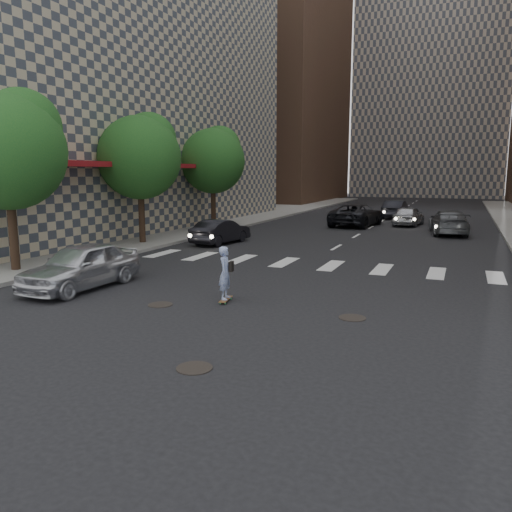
{
  "coord_description": "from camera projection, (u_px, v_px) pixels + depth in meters",
  "views": [
    {
      "loc": [
        5.76,
        -10.41,
        3.7
      ],
      "look_at": [
        0.26,
        2.84,
        1.3
      ],
      "focal_mm": 35.0,
      "sensor_mm": 36.0,
      "label": 1
    }
  ],
  "objects": [
    {
      "name": "ground",
      "position": [
        202.0,
        325.0,
        12.28
      ],
      "size": [
        160.0,
        160.0,
        0.0
      ],
      "primitive_type": "plane",
      "color": "black",
      "rests_on": "ground"
    },
    {
      "name": "sidewalk_left",
      "position": [
        158.0,
        224.0,
        35.97
      ],
      "size": [
        13.0,
        80.0,
        0.15
      ],
      "primitive_type": "cube",
      "color": "gray",
      "rests_on": "ground"
    },
    {
      "name": "building_left",
      "position": [
        91.0,
        43.0,
        34.05
      ],
      "size": [
        16.4,
        33.0,
        25.0
      ],
      "color": "tan",
      "rests_on": "ground"
    },
    {
      "name": "tower_left",
      "position": [
        266.0,
        49.0,
        66.64
      ],
      "size": [
        18.0,
        24.0,
        40.0
      ],
      "primitive_type": "cube",
      "color": "brown",
      "rests_on": "ground"
    },
    {
      "name": "tower_center",
      "position": [
        435.0,
        44.0,
        79.37
      ],
      "size": [
        22.0,
        20.0,
        48.0
      ],
      "primitive_type": "cube",
      "color": "#ADA08E",
      "rests_on": "ground"
    },
    {
      "name": "tree_a",
      "position": [
        10.0,
        146.0,
        17.94
      ],
      "size": [
        4.2,
        4.2,
        6.6
      ],
      "color": "#382619",
      "rests_on": "sidewalk_left"
    },
    {
      "name": "tree_b",
      "position": [
        142.0,
        154.0,
        25.23
      ],
      "size": [
        4.2,
        4.2,
        6.6
      ],
      "color": "#382619",
      "rests_on": "sidewalk_left"
    },
    {
      "name": "tree_c",
      "position": [
        214.0,
        158.0,
        32.52
      ],
      "size": [
        4.2,
        4.2,
        6.6
      ],
      "color": "#382619",
      "rests_on": "sidewalk_left"
    },
    {
      "name": "manhole_a",
      "position": [
        194.0,
        368.0,
        9.54
      ],
      "size": [
        0.7,
        0.7,
        0.02
      ],
      "primitive_type": "cylinder",
      "color": "black",
      "rests_on": "ground"
    },
    {
      "name": "manhole_b",
      "position": [
        160.0,
        305.0,
        14.13
      ],
      "size": [
        0.7,
        0.7,
        0.02
      ],
      "primitive_type": "cylinder",
      "color": "black",
      "rests_on": "ground"
    },
    {
      "name": "manhole_c",
      "position": [
        352.0,
        318.0,
        12.85
      ],
      "size": [
        0.7,
        0.7,
        0.02
      ],
      "primitive_type": "cylinder",
      "color": "black",
      "rests_on": "ground"
    },
    {
      "name": "skateboarder",
      "position": [
        226.0,
        273.0,
        14.34
      ],
      "size": [
        0.45,
        0.84,
        1.62
      ],
      "rotation": [
        0.0,
        0.0,
        0.16
      ],
      "color": "brown",
      "rests_on": "ground"
    },
    {
      "name": "silver_sedan",
      "position": [
        81.0,
        266.0,
        16.06
      ],
      "size": [
        1.9,
        4.4,
        1.48
      ],
      "primitive_type": "imported",
      "rotation": [
        0.0,
        0.0,
        -0.04
      ],
      "color": "silver",
      "rests_on": "ground"
    },
    {
      "name": "traffic_car_a",
      "position": [
        221.0,
        231.0,
        26.27
      ],
      "size": [
        1.86,
        4.05,
        1.29
      ],
      "primitive_type": "imported",
      "rotation": [
        0.0,
        0.0,
        3.01
      ],
      "color": "black",
      "rests_on": "ground"
    },
    {
      "name": "traffic_car_b",
      "position": [
        449.0,
        222.0,
        30.31
      ],
      "size": [
        2.68,
        5.25,
        1.46
      ],
      "primitive_type": "imported",
      "rotation": [
        0.0,
        0.0,
        3.27
      ],
      "color": "#525559",
      "rests_on": "ground"
    },
    {
      "name": "traffic_car_c",
      "position": [
        357.0,
        215.0,
        35.04
      ],
      "size": [
        3.23,
        5.89,
        1.56
      ],
      "primitive_type": "imported",
      "rotation": [
        0.0,
        0.0,
        3.03
      ],
      "color": "black",
      "rests_on": "ground"
    },
    {
      "name": "traffic_car_d",
      "position": [
        408.0,
        216.0,
        35.3
      ],
      "size": [
        2.1,
        4.24,
        1.39
      ],
      "primitive_type": "imported",
      "rotation": [
        0.0,
        0.0,
        3.03
      ],
      "color": "#A3A5AA",
      "rests_on": "ground"
    },
    {
      "name": "traffic_car_e",
      "position": [
        395.0,
        209.0,
        41.07
      ],
      "size": [
        1.72,
        4.5,
        1.47
      ],
      "primitive_type": "imported",
      "rotation": [
        0.0,
        0.0,
        3.1
      ],
      "color": "black",
      "rests_on": "ground"
    }
  ]
}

